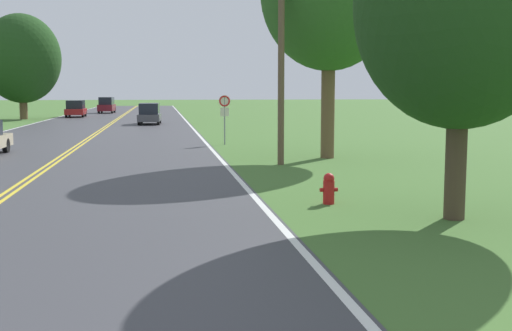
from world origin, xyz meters
TOP-DOWN VIEW (x-y plane):
  - fire_hydrant at (8.10, 15.04)m, footprint 0.44×0.28m
  - traffic_sign at (7.34, 32.73)m, footprint 0.60×0.10m
  - utility_pole_midground at (8.51, 23.47)m, footprint 1.80×0.24m
  - tree_left_verge at (-9.00, 65.07)m, footprint 7.43×7.43m
  - tree_behind_sign at (10.30, 12.84)m, footprint 4.48×4.48m
  - car_dark_grey_van_mid_near at (3.24, 53.59)m, footprint 1.94×4.34m
  - car_red_van_mid_far at (-4.63, 69.56)m, footprint 1.94×4.62m
  - car_maroon_van_receding at (-2.40, 81.46)m, footprint 1.98×4.25m

SIDE VIEW (x-z plane):
  - fire_hydrant at x=8.10m, z-range 0.01..0.77m
  - car_dark_grey_van_mid_near at x=3.24m, z-range 0.03..1.77m
  - car_red_van_mid_far at x=-4.63m, z-range 0.04..1.80m
  - car_maroon_van_receding at x=-2.40m, z-range 0.02..1.99m
  - traffic_sign at x=7.34m, z-range 0.64..3.17m
  - utility_pole_midground at x=8.51m, z-range 0.15..7.23m
  - tree_behind_sign at x=10.30m, z-range 0.95..8.04m
  - tree_left_verge at x=-9.00m, z-range 0.77..10.88m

